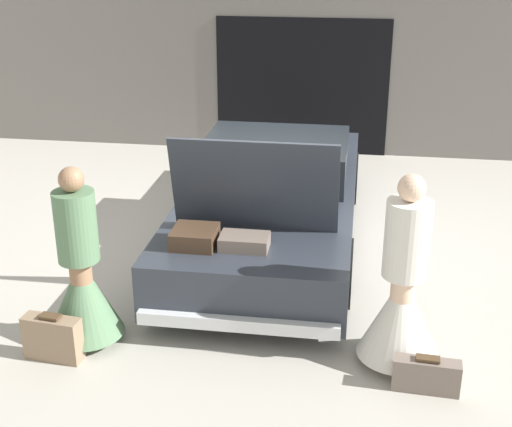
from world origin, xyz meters
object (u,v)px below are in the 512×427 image
(person_left, at_px, (82,282))
(suitcase_beside_right_person, at_px, (426,375))
(suitcase_beside_left_person, at_px, (53,338))
(car, at_px, (272,199))
(person_right, at_px, (402,300))

(person_left, height_order, suitcase_beside_right_person, person_left)
(person_left, distance_m, suitcase_beside_left_person, 0.54)
(person_left, bearing_deg, car, 151.55)
(person_left, bearing_deg, suitcase_beside_left_person, -25.76)
(suitcase_beside_left_person, height_order, suitcase_beside_right_person, suitcase_beside_left_person)
(person_left, bearing_deg, person_right, 92.97)
(car, xyz_separation_m, suitcase_beside_right_person, (1.63, -2.75, -0.41))
(car, bearing_deg, person_right, -59.16)
(person_left, distance_m, suitcase_beside_right_person, 3.08)
(person_right, bearing_deg, suitcase_beside_left_person, 89.33)
(person_left, relative_size, suitcase_beside_right_person, 3.02)
(car, bearing_deg, person_left, -120.06)
(person_right, xyz_separation_m, suitcase_beside_right_person, (0.22, -0.39, -0.47))
(suitcase_beside_left_person, bearing_deg, person_right, 7.64)
(car, relative_size, person_right, 2.77)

